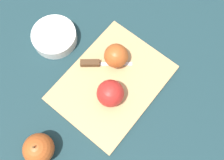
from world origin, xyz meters
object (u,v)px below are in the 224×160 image
apple_half_right (116,56)px  bowl (54,36)px  apple_whole (39,149)px  knife (93,63)px  apple_half_left (110,93)px

apple_half_right → bowl: (-0.10, 0.21, -0.03)m
apple_half_right → apple_whole: (-0.36, -0.06, -0.01)m
apple_half_right → knife: bearing=2.5°
apple_whole → knife: bearing=19.0°
apple_half_right → knife: apple_half_right is taller
knife → bowl: bowl is taller
apple_whole → bowl: 0.38m
apple_half_left → bowl: apple_half_left is taller
bowl → apple_whole: bearing=-134.7°
apple_half_left → knife: apple_half_left is taller
apple_half_right → bowl: size_ratio=0.52×
apple_half_left → bowl: bearing=178.6°
apple_half_left → knife: (0.04, 0.12, -0.03)m
knife → apple_half_left: bearing=-63.9°
apple_half_left → bowl: 0.29m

